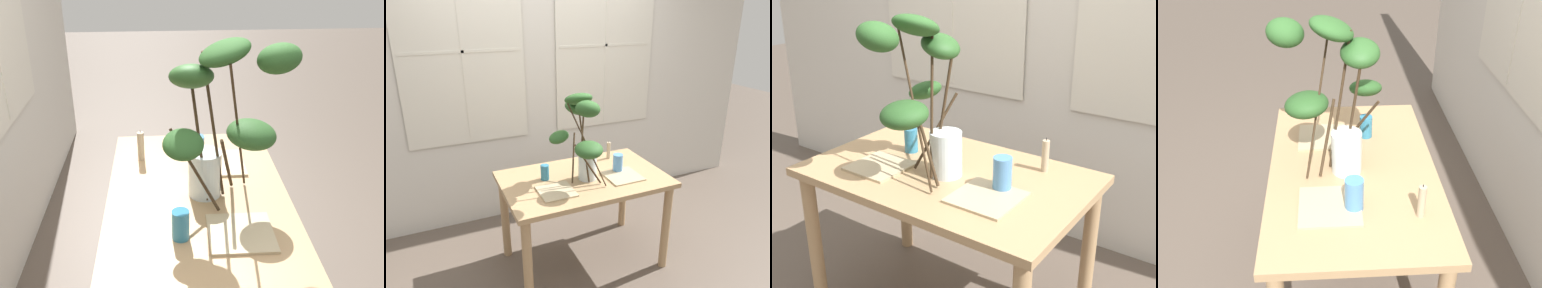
# 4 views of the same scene
# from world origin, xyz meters

# --- Properties ---
(dining_table) EXTENTS (1.26, 0.78, 0.78)m
(dining_table) POSITION_xyz_m (0.00, 0.00, 0.66)
(dining_table) COLOR tan
(dining_table) RESTS_ON ground
(vase_with_branches) EXTENTS (0.37, 0.57, 0.73)m
(vase_with_branches) POSITION_xyz_m (-0.06, -0.09, 1.16)
(vase_with_branches) COLOR silver
(vase_with_branches) RESTS_ON dining_table
(drinking_glass_blue_left) EXTENTS (0.07, 0.07, 0.12)m
(drinking_glass_blue_left) POSITION_xyz_m (-0.29, 0.09, 0.84)
(drinking_glass_blue_left) COLOR teal
(drinking_glass_blue_left) RESTS_ON dining_table
(drinking_glass_blue_right) EXTENTS (0.08, 0.08, 0.15)m
(drinking_glass_blue_right) POSITION_xyz_m (0.29, -0.01, 0.85)
(drinking_glass_blue_right) COLOR #4C84BC
(drinking_glass_blue_right) RESTS_ON dining_table
(plate_square_left) EXTENTS (0.25, 0.25, 0.01)m
(plate_square_left) POSITION_xyz_m (-0.28, -0.14, 0.78)
(plate_square_left) COLOR tan
(plate_square_left) RESTS_ON dining_table
(plate_square_right) EXTENTS (0.26, 0.26, 0.01)m
(plate_square_right) POSITION_xyz_m (0.28, -0.11, 0.78)
(plate_square_right) COLOR tan
(plate_square_right) RESTS_ON dining_table
(pillar_candle) EXTENTS (0.03, 0.03, 0.16)m
(pillar_candle) POSITION_xyz_m (0.35, 0.25, 0.85)
(pillar_candle) COLOR tan
(pillar_candle) RESTS_ON dining_table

